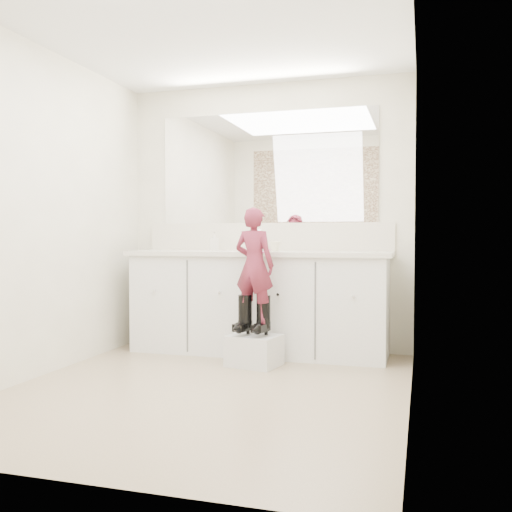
% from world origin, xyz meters
% --- Properties ---
extents(floor, '(3.00, 3.00, 0.00)m').
position_xyz_m(floor, '(0.00, 0.00, 0.00)').
color(floor, '#877358').
rests_on(floor, ground).
extents(ceiling, '(3.00, 3.00, 0.00)m').
position_xyz_m(ceiling, '(0.00, 0.00, 2.40)').
color(ceiling, white).
rests_on(ceiling, wall_back).
extents(wall_back, '(2.60, 0.00, 2.60)m').
position_xyz_m(wall_back, '(0.00, 1.50, 1.20)').
color(wall_back, beige).
rests_on(wall_back, floor).
extents(wall_front, '(2.60, 0.00, 2.60)m').
position_xyz_m(wall_front, '(0.00, -1.50, 1.20)').
color(wall_front, beige).
rests_on(wall_front, floor).
extents(wall_left, '(0.00, 3.00, 3.00)m').
position_xyz_m(wall_left, '(-1.30, 0.00, 1.20)').
color(wall_left, beige).
rests_on(wall_left, floor).
extents(wall_right, '(0.00, 3.00, 3.00)m').
position_xyz_m(wall_right, '(1.30, 0.00, 1.20)').
color(wall_right, beige).
rests_on(wall_right, floor).
extents(vanity_cabinet, '(2.20, 0.55, 0.85)m').
position_xyz_m(vanity_cabinet, '(0.00, 1.23, 0.42)').
color(vanity_cabinet, silver).
rests_on(vanity_cabinet, floor).
extents(countertop, '(2.28, 0.58, 0.04)m').
position_xyz_m(countertop, '(0.00, 1.21, 0.87)').
color(countertop, beige).
rests_on(countertop, vanity_cabinet).
extents(backsplash, '(2.28, 0.03, 0.25)m').
position_xyz_m(backsplash, '(0.00, 1.49, 1.02)').
color(backsplash, beige).
rests_on(backsplash, countertop).
extents(mirror, '(2.00, 0.02, 1.00)m').
position_xyz_m(mirror, '(0.00, 1.49, 1.64)').
color(mirror, white).
rests_on(mirror, wall_back).
extents(dot_panel, '(2.00, 0.01, 1.20)m').
position_xyz_m(dot_panel, '(0.00, -1.49, 1.65)').
color(dot_panel, '#472819').
rests_on(dot_panel, wall_front).
extents(faucet, '(0.08, 0.08, 0.10)m').
position_xyz_m(faucet, '(0.00, 1.38, 0.94)').
color(faucet, silver).
rests_on(faucet, countertop).
extents(cup, '(0.11, 0.11, 0.09)m').
position_xyz_m(cup, '(0.16, 1.19, 0.93)').
color(cup, '#F0EAC0').
rests_on(cup, countertop).
extents(soap_bottle, '(0.10, 0.10, 0.17)m').
position_xyz_m(soap_bottle, '(-0.43, 1.29, 0.97)').
color(soap_bottle, beige).
rests_on(soap_bottle, countertop).
extents(step_stool, '(0.43, 0.38, 0.24)m').
position_xyz_m(step_stool, '(0.10, 0.75, 0.12)').
color(step_stool, silver).
rests_on(step_stool, floor).
extents(boot_left, '(0.15, 0.23, 0.32)m').
position_xyz_m(boot_left, '(0.03, 0.75, 0.40)').
color(boot_left, black).
rests_on(boot_left, step_stool).
extents(boot_right, '(0.15, 0.23, 0.32)m').
position_xyz_m(boot_right, '(0.18, 0.75, 0.40)').
color(boot_right, black).
rests_on(boot_right, step_stool).
extents(toddler, '(0.36, 0.27, 0.90)m').
position_xyz_m(toddler, '(0.10, 0.75, 0.79)').
color(toddler, '#AB3452').
rests_on(toddler, step_stool).
extents(toothbrush, '(0.14, 0.04, 0.06)m').
position_xyz_m(toothbrush, '(0.17, 0.74, 0.89)').
color(toothbrush, '#F961C0').
rests_on(toothbrush, toddler).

